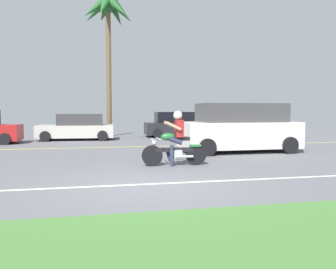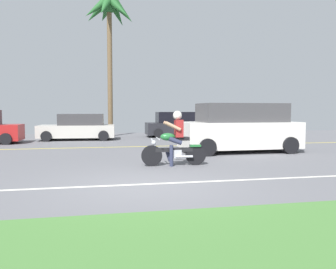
{
  "view_description": "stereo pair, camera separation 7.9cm",
  "coord_description": "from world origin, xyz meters",
  "px_view_note": "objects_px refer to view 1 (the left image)",
  "views": [
    {
      "loc": [
        -1.19,
        -7.52,
        1.65
      ],
      "look_at": [
        1.35,
        4.32,
        0.81
      ],
      "focal_mm": 37.36,
      "sensor_mm": 36.0,
      "label": 1
    },
    {
      "loc": [
        -1.12,
        -7.54,
        1.65
      ],
      "look_at": [
        1.35,
        4.32,
        0.81
      ],
      "focal_mm": 37.36,
      "sensor_mm": 36.0,
      "label": 2
    }
  ],
  "objects_px": {
    "motorcyclist": "(175,143)",
    "parked_car_1": "(77,128)",
    "parked_car_2": "(179,125)",
    "suv_nearby": "(240,128)",
    "palm_tree_1": "(108,17)"
  },
  "relations": [
    {
      "from": "motorcyclist",
      "to": "parked_car_1",
      "type": "relative_size",
      "value": 0.46
    },
    {
      "from": "parked_car_1",
      "to": "parked_car_2",
      "type": "distance_m",
      "value": 6.25
    },
    {
      "from": "parked_car_1",
      "to": "suv_nearby",
      "type": "bearing_deg",
      "value": -47.46
    },
    {
      "from": "suv_nearby",
      "to": "parked_car_1",
      "type": "bearing_deg",
      "value": 132.54
    },
    {
      "from": "suv_nearby",
      "to": "parked_car_2",
      "type": "xyz_separation_m",
      "value": [
        -0.41,
        8.33,
        -0.21
      ]
    },
    {
      "from": "parked_car_1",
      "to": "palm_tree_1",
      "type": "height_order",
      "value": "palm_tree_1"
    },
    {
      "from": "motorcyclist",
      "to": "parked_car_2",
      "type": "relative_size",
      "value": 0.44
    },
    {
      "from": "parked_car_1",
      "to": "palm_tree_1",
      "type": "distance_m",
      "value": 7.46
    },
    {
      "from": "motorcyclist",
      "to": "parked_car_1",
      "type": "bearing_deg",
      "value": 107.98
    },
    {
      "from": "motorcyclist",
      "to": "suv_nearby",
      "type": "bearing_deg",
      "value": 40.67
    },
    {
      "from": "motorcyclist",
      "to": "palm_tree_1",
      "type": "relative_size",
      "value": 0.22
    },
    {
      "from": "motorcyclist",
      "to": "suv_nearby",
      "type": "distance_m",
      "value": 4.37
    },
    {
      "from": "motorcyclist",
      "to": "parked_car_2",
      "type": "height_order",
      "value": "motorcyclist"
    },
    {
      "from": "parked_car_1",
      "to": "parked_car_2",
      "type": "height_order",
      "value": "parked_car_2"
    },
    {
      "from": "suv_nearby",
      "to": "parked_car_2",
      "type": "bearing_deg",
      "value": 92.82
    }
  ]
}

